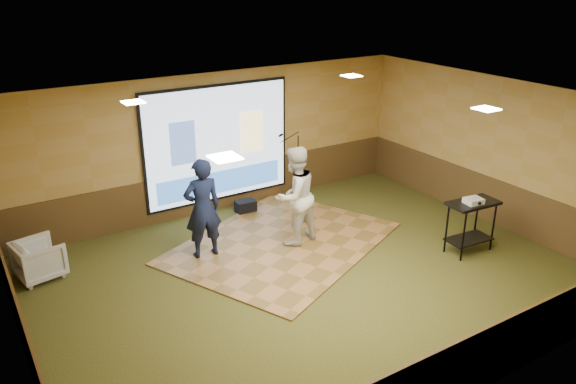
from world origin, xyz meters
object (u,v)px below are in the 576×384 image
projector_screen (218,145)px  player_right (295,196)px  dance_floor (282,243)px  duffel_bag (246,206)px  mic_stand (296,179)px  projector (473,201)px  av_table (471,217)px  player_left (203,208)px  banquet_chair (39,259)px

projector_screen → player_right: projector_screen is taller
dance_floor → duffel_bag: 1.72m
projector_screen → mic_stand: size_ratio=2.04×
projector_screen → projector: 5.26m
av_table → projector: (-0.06, -0.05, 0.34)m
dance_floor → av_table: av_table is taller
player_right → duffel_bag: size_ratio=4.47×
av_table → duffel_bag: av_table is taller
projector_screen → player_right: 2.35m
player_left → dance_floor: bearing=171.9°
mic_stand → duffel_bag: bearing=-153.7°
av_table → duffel_bag: bearing=125.1°
projector_screen → av_table: 5.30m
player_left → banquet_chair: player_left is taller
dance_floor → player_right: (0.22, -0.10, 0.97)m
projector_screen → av_table: bearing=-54.3°
av_table → mic_stand: bearing=109.5°
projector → mic_stand: bearing=117.0°
player_right → dance_floor: bearing=-36.3°
mic_stand → duffel_bag: size_ratio=3.81×
banquet_chair → projector_screen: bearing=-86.7°
projector_screen → player_right: size_ratio=1.74×
projector → projector_screen: bearing=133.4°
player_left → av_table: 4.92m
player_right → mic_stand: 2.26m
projector_screen → player_right: bearing=-78.0°
duffel_bag → dance_floor: bearing=-94.0°
player_right → projector: bearing=128.9°
player_left → player_right: 1.74m
dance_floor → projector: 3.64m
av_table → duffel_bag: (-2.68, 3.81, -0.58)m
player_left → mic_stand: 3.26m
mic_stand → projector_screen: bearing=-168.7°
duffel_bag → banquet_chair: bearing=-172.5°
dance_floor → projector_screen: bearing=96.7°
player_right → player_left: bearing=-26.1°
projector → duffel_bag: bearing=132.8°
dance_floor → projector: (2.74, -2.15, 1.04)m
player_left → av_table: size_ratio=1.86×
projector_screen → mic_stand: 2.00m
banquet_chair → duffel_bag: banquet_chair is taller
dance_floor → mic_stand: (1.44, 1.74, 0.48)m
mic_stand → banquet_chair: (-5.61, -0.60, -0.16)m
projector_screen → player_left: bearing=-123.5°
projector_screen → projector: size_ratio=10.82×
player_right → banquet_chair: bearing=-27.7°
banquet_chair → player_left: bearing=-117.9°
player_left → av_table: (4.27, -2.43, -0.25)m
dance_floor → player_right: bearing=-24.4°
player_left → av_table: bearing=154.7°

